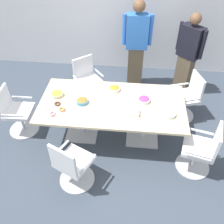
% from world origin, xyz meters
% --- Properties ---
extents(ground_plane, '(10.00, 10.00, 0.01)m').
position_xyz_m(ground_plane, '(0.00, 0.00, -0.01)').
color(ground_plane, '#3D4754').
extents(back_wall, '(8.00, 0.10, 2.80)m').
position_xyz_m(back_wall, '(0.00, 2.40, 1.40)').
color(back_wall, white).
rests_on(back_wall, ground).
extents(conference_table, '(2.40, 1.20, 0.75)m').
position_xyz_m(conference_table, '(0.00, 0.00, 0.63)').
color(conference_table, '#CCB793').
rests_on(conference_table, ground).
extents(office_chair_0, '(0.65, 0.65, 0.91)m').
position_xyz_m(office_chair_0, '(1.43, -0.59, 0.41)').
color(office_chair_0, silver).
rests_on(office_chair_0, ground).
extents(office_chair_1, '(0.68, 0.68, 0.91)m').
position_xyz_m(office_chair_1, '(1.34, 0.67, 0.41)').
color(office_chair_1, silver).
rests_on(office_chair_1, ground).
extents(office_chair_2, '(0.76, 0.76, 0.91)m').
position_xyz_m(office_chair_2, '(-0.61, 1.03, 0.41)').
color(office_chair_2, silver).
rests_on(office_chair_2, ground).
extents(office_chair_3, '(0.55, 0.55, 0.91)m').
position_xyz_m(office_chair_3, '(-1.70, -0.05, 0.41)').
color(office_chair_3, silver).
rests_on(office_chair_3, ground).
extents(office_chair_4, '(0.72, 0.72, 0.91)m').
position_xyz_m(office_chair_4, '(-0.47, -1.06, 0.41)').
color(office_chair_4, silver).
rests_on(office_chair_4, ground).
extents(person_standing_0, '(0.61, 0.24, 1.87)m').
position_xyz_m(person_standing_0, '(0.34, 1.69, 0.98)').
color(person_standing_0, brown).
rests_on(person_standing_0, ground).
extents(person_standing_1, '(0.51, 0.46, 1.70)m').
position_xyz_m(person_standing_1, '(1.40, 1.56, 0.89)').
color(person_standing_1, brown).
rests_on(person_standing_1, ground).
extents(snack_bowl_chips_yellow, '(0.21, 0.21, 0.08)m').
position_xyz_m(snack_bowl_chips_yellow, '(-0.95, 0.10, 0.79)').
color(snack_bowl_chips_yellow, beige).
rests_on(snack_bowl_chips_yellow, conference_table).
extents(snack_bowl_candy_mix, '(0.20, 0.20, 0.08)m').
position_xyz_m(snack_bowl_candy_mix, '(0.52, 0.09, 0.79)').
color(snack_bowl_candy_mix, white).
rests_on(snack_bowl_candy_mix, conference_table).
extents(snack_bowl_chips_orange, '(0.20, 0.20, 0.08)m').
position_xyz_m(snack_bowl_chips_orange, '(0.01, 0.35, 0.79)').
color(snack_bowl_chips_orange, white).
rests_on(snack_bowl_chips_orange, conference_table).
extents(snack_bowl_pretzels, '(0.20, 0.20, 0.08)m').
position_xyz_m(snack_bowl_pretzels, '(-0.49, -0.04, 0.79)').
color(snack_bowl_pretzels, '#4C9EC6').
rests_on(snack_bowl_pretzels, conference_table).
extents(donut_platter, '(0.35, 0.35, 0.04)m').
position_xyz_m(donut_platter, '(-0.90, -0.26, 0.77)').
color(donut_platter, white).
rests_on(donut_platter, conference_table).
extents(plate_stack, '(0.21, 0.21, 0.05)m').
position_xyz_m(plate_stack, '(0.91, -0.20, 0.77)').
color(plate_stack, white).
rests_on(plate_stack, conference_table).
extents(napkin_pile, '(0.17, 0.17, 0.06)m').
position_xyz_m(napkin_pile, '(0.37, -0.23, 0.78)').
color(napkin_pile, white).
rests_on(napkin_pile, conference_table).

